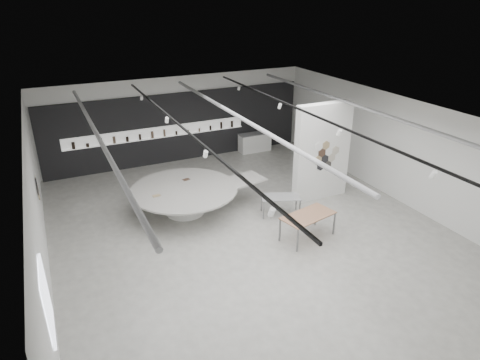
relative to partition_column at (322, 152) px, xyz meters
name	(u,v)px	position (x,y,z in m)	size (l,w,h in m)	color
room	(245,171)	(-3.59, -1.00, 0.27)	(12.02, 14.02, 3.82)	#B3B1A9
back_wall_display	(178,128)	(-3.58, 5.94, -0.26)	(11.80, 0.27, 3.10)	black
partition_column	(322,152)	(0.00, 0.00, 0.00)	(2.20, 0.38, 3.60)	white
display_island	(187,196)	(-4.89, 0.96, -1.19)	(5.12, 4.24, 0.95)	white
sample_table_wood	(308,217)	(-2.03, -2.27, -1.05)	(1.86, 1.22, 0.81)	#9C6D51
sample_table_stone	(281,198)	(-2.02, -0.57, -1.18)	(1.47, 1.08, 0.68)	gray
kitchen_counter	(255,142)	(0.10, 5.53, -1.35)	(1.57, 0.62, 1.24)	white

